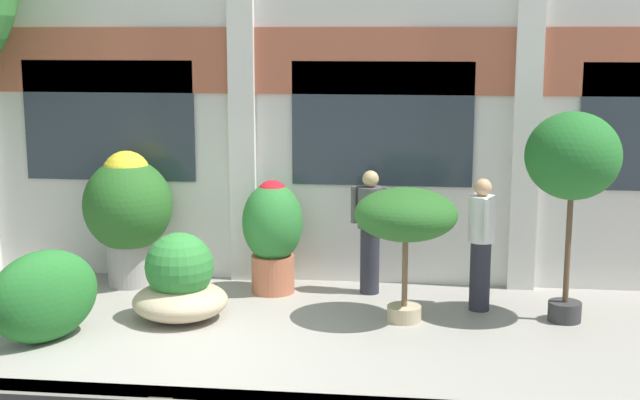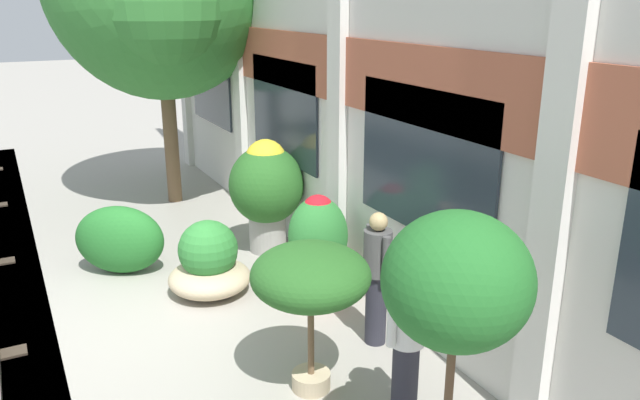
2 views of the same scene
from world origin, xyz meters
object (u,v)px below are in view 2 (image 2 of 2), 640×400
object	(u,v)px
potted_plant_fluted_column	(318,242)
resident_watching_tracks	(377,274)
potted_plant_low_pan	(311,279)
topiary_hedge	(120,240)
potted_plant_glazed_jar	(266,186)
potted_plant_tall_urn	(456,288)
potted_plant_wide_bowl	(209,264)
resident_by_doorway	(407,341)

from	to	relation	value
potted_plant_fluted_column	resident_watching_tracks	world-z (taller)	resident_watching_tracks
potted_plant_low_pan	topiary_hedge	world-z (taller)	potted_plant_low_pan
potted_plant_glazed_jar	topiary_hedge	bearing A→B (deg)	-95.04
potted_plant_glazed_jar	potted_plant_tall_urn	xyz separation A→B (m)	(5.81, -0.89, 0.87)
potted_plant_low_pan	potted_plant_fluted_column	world-z (taller)	potted_plant_low_pan
potted_plant_tall_urn	topiary_hedge	world-z (taller)	potted_plant_tall_urn
potted_plant_tall_urn	potted_plant_wide_bowl	bearing A→B (deg)	-174.23
resident_by_doorway	resident_watching_tracks	bearing A→B (deg)	-34.08
potted_plant_wide_bowl	topiary_hedge	bearing A→B (deg)	-143.14
resident_watching_tracks	potted_plant_tall_urn	bearing A→B (deg)	75.76
potted_plant_wide_bowl	potted_plant_glazed_jar	xyz separation A→B (m)	(-1.10, 1.37, 0.67)
resident_watching_tracks	potted_plant_fluted_column	bearing A→B (deg)	-79.07
potted_plant_tall_urn	resident_watching_tracks	size ratio (longest dim) A/B	1.53
potted_plant_fluted_column	resident_by_doorway	size ratio (longest dim) A/B	0.91
potted_plant_glazed_jar	resident_by_doorway	world-z (taller)	potted_plant_glazed_jar
potted_plant_tall_urn	potted_plant_low_pan	bearing A→B (deg)	-173.22
potted_plant_tall_urn	resident_by_doorway	size ratio (longest dim) A/B	1.51
resident_by_doorway	potted_plant_fluted_column	bearing A→B (deg)	-21.74
potted_plant_wide_bowl	topiary_hedge	world-z (taller)	potted_plant_wide_bowl
potted_plant_fluted_column	potted_plant_low_pan	bearing A→B (deg)	-29.39
potted_plant_glazed_jar	topiary_hedge	size ratio (longest dim) A/B	1.37
resident_by_doorway	topiary_hedge	bearing A→B (deg)	7.45
potted_plant_glazed_jar	potted_plant_wide_bowl	bearing A→B (deg)	-51.05
potted_plant_wide_bowl	potted_plant_glazed_jar	world-z (taller)	potted_plant_glazed_jar
potted_plant_glazed_jar	topiary_hedge	xyz separation A→B (m)	(-0.21, -2.35, -0.58)
potted_plant_wide_bowl	resident_watching_tracks	bearing A→B (deg)	31.46
potted_plant_glazed_jar	resident_watching_tracks	xyz separation A→B (m)	(3.35, 0.01, -0.21)
potted_plant_low_pan	potted_plant_fluted_column	size ratio (longest dim) A/B	1.07
topiary_hedge	potted_plant_wide_bowl	bearing A→B (deg)	36.86
potted_plant_fluted_column	topiary_hedge	world-z (taller)	potted_plant_fluted_column
topiary_hedge	potted_plant_fluted_column	bearing A→B (deg)	44.90
potted_plant_wide_bowl	potted_plant_tall_urn	size ratio (longest dim) A/B	0.46
potted_plant_glazed_jar	resident_watching_tracks	world-z (taller)	potted_plant_glazed_jar
potted_plant_low_pan	topiary_hedge	distance (m)	4.31
potted_plant_fluted_column	topiary_hedge	bearing A→B (deg)	-135.10
potted_plant_low_pan	potted_plant_glazed_jar	distance (m)	4.02
potted_plant_fluted_column	resident_by_doorway	xyz separation A→B (m)	(2.74, -0.46, 0.04)
potted_plant_wide_bowl	resident_watching_tracks	distance (m)	2.68
potted_plant_glazed_jar	topiary_hedge	world-z (taller)	potted_plant_glazed_jar
resident_watching_tracks	potted_plant_glazed_jar	bearing A→B (deg)	-83.92
potted_plant_low_pan	resident_by_doorway	size ratio (longest dim) A/B	0.97
potted_plant_glazed_jar	potted_plant_fluted_column	distance (m)	2.06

